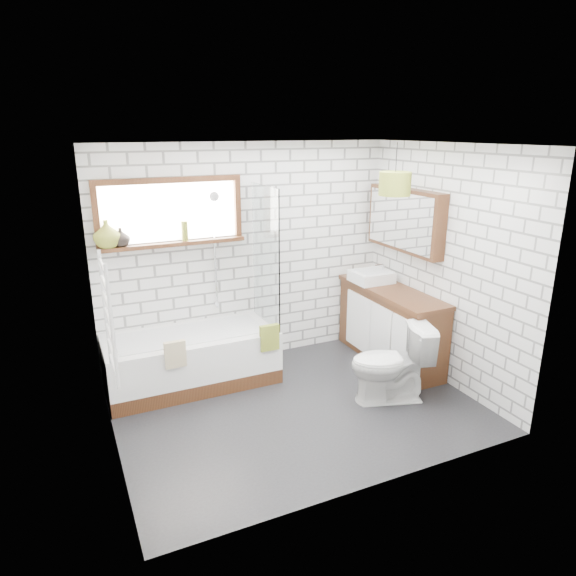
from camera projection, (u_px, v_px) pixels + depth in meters
name	position (u px, v px, depth m)	size (l,w,h in m)	color
floor	(297.00, 407.00, 5.07)	(3.40, 2.60, 0.01)	black
ceiling	(298.00, 144.00, 4.32)	(3.40, 2.60, 0.01)	white
wall_back	(248.00, 255.00, 5.83)	(3.40, 0.01, 2.50)	white
wall_front	(379.00, 336.00, 3.56)	(3.40, 0.01, 2.50)	white
wall_left	(102.00, 313.00, 4.02)	(0.01, 2.60, 2.50)	white
wall_right	(444.00, 266.00, 5.38)	(0.01, 2.60, 2.50)	white
window	(171.00, 213.00, 5.29)	(1.52, 0.16, 0.68)	#391E0F
towel_radiator	(108.00, 318.00, 4.05)	(0.06, 0.52, 1.00)	white
mirror_cabinet	(405.00, 220.00, 5.74)	(0.16, 1.20, 0.70)	#391E0F
shower_riser	(215.00, 251.00, 5.60)	(0.02, 0.02, 1.30)	silver
bathtub	(192.00, 359.00, 5.45)	(1.77, 0.78, 0.57)	white
shower_screen	(266.00, 256.00, 5.49)	(0.02, 0.72, 1.50)	white
towel_green	(269.00, 338.00, 5.33)	(0.20, 0.06, 0.28)	olive
towel_beige	(175.00, 354.00, 4.93)	(0.21, 0.05, 0.27)	tan
vanity	(390.00, 325.00, 5.96)	(0.50, 1.54, 0.88)	#391E0F
basin	(371.00, 277.00, 6.09)	(0.44, 0.39, 0.13)	white
tap	(383.00, 270.00, 6.14)	(0.03, 0.03, 0.14)	silver
toilet	(391.00, 364.00, 5.08)	(0.78, 0.45, 0.80)	white
vase_olive	(107.00, 236.00, 5.06)	(0.26, 0.26, 0.28)	olive
vase_dark	(121.00, 239.00, 5.12)	(0.18, 0.18, 0.19)	black
bottle	(185.00, 233.00, 5.38)	(0.06, 0.06, 0.20)	olive
pendant	(395.00, 184.00, 5.14)	(0.32, 0.32, 0.24)	olive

